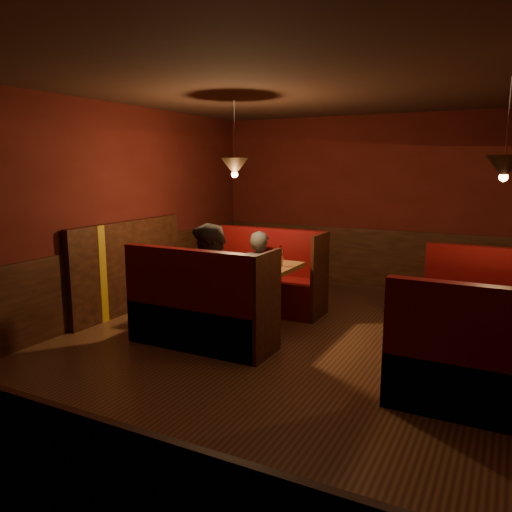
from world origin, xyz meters
The scene contains 9 objects.
room centered at (-0.28, 0.05, 1.05)m, with size 6.02×7.02×2.92m.
main_table centered at (-1.23, 0.53, 0.64)m, with size 1.56×0.95×1.09m.
main_bench_far centered at (-1.21, 1.41, 0.37)m, with size 1.72×0.61×1.17m.
main_bench_near centered at (-1.21, -0.36, 0.37)m, with size 1.72×0.61×1.17m.
second_table centered at (1.77, 0.25, 0.61)m, with size 1.46×0.93×0.82m.
second_bench_far centered at (1.80, 1.12, 0.37)m, with size 1.62×0.60×1.15m.
second_bench_near centered at (1.80, -0.63, 0.37)m, with size 1.62×0.60×1.15m.
diner_a centered at (-1.25, 1.21, 0.76)m, with size 0.56×0.36×1.52m, color #2C2D2F.
diner_b centered at (-1.22, -0.10, 0.87)m, with size 0.85×0.66×1.75m, color black.
Camera 1 is at (1.89, -4.92, 2.06)m, focal length 35.00 mm.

